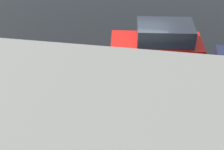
# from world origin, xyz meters

# --- Properties ---
(ground_plane) EXTENTS (60.00, 60.00, 0.00)m
(ground_plane) POSITION_xyz_m (0.00, 0.00, 0.00)
(ground_plane) COLOR black
(moving_hatchback) EXTENTS (4.06, 2.12, 2.06)m
(moving_hatchback) POSITION_xyz_m (-0.89, -0.96, 1.03)
(moving_hatchback) COLOR red
(moving_hatchback) RESTS_ON ground
(fire_hydrant) EXTENTS (0.42, 0.31, 0.80)m
(fire_hydrant) POSITION_xyz_m (2.88, 3.05, 0.40)
(fire_hydrant) COLOR #197A2D
(fire_hydrant) RESTS_ON ground
(pedestrian) EXTENTS (0.29, 0.57, 1.22)m
(pedestrian) POSITION_xyz_m (3.93, 2.90, 0.68)
(pedestrian) COLOR silver
(pedestrian) RESTS_ON ground
(sign_post) EXTENTS (0.07, 0.44, 2.40)m
(sign_post) POSITION_xyz_m (3.65, 3.98, 1.58)
(sign_post) COLOR #4C4C51
(sign_post) RESTS_ON ground
(puddle_patch) EXTENTS (3.69, 3.69, 0.01)m
(puddle_patch) POSITION_xyz_m (-0.64, -1.42, 0.00)
(puddle_patch) COLOR black
(puddle_patch) RESTS_ON ground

